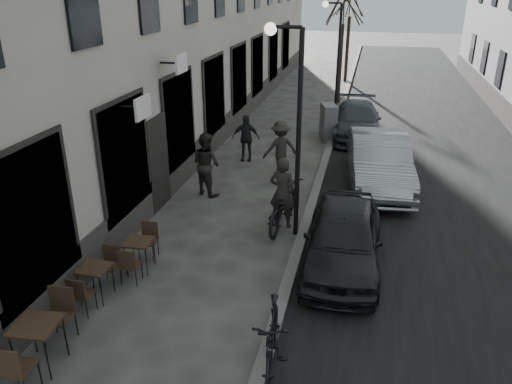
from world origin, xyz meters
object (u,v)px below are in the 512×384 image
at_px(tree_near, 344,8).
at_px(moped, 272,339).
at_px(bistro_set_a, 39,340).
at_px(utility_cabinet, 328,122).
at_px(streetlamp_near, 292,111).
at_px(pedestrian_far, 246,138).
at_px(car_far, 357,121).
at_px(pedestrian_mid, 280,148).
at_px(streetlamp_far, 335,47).
at_px(car_mid, 379,161).
at_px(bicycle, 282,206).
at_px(car_near, 343,237).
at_px(tree_far, 350,3).
at_px(bistro_set_c, 140,252).
at_px(pedestrian_near, 206,164).
at_px(bistro_set_b, 96,279).

distance_m(tree_near, moped, 20.21).
relative_size(bistro_set_a, utility_cabinet, 1.21).
bearing_deg(streetlamp_near, pedestrian_far, 115.07).
height_order(utility_cabinet, car_far, utility_cabinet).
bearing_deg(utility_cabinet, moped, -105.96).
xyz_separation_m(streetlamp_near, bistro_set_a, (-3.20, -5.59, -2.64)).
bearing_deg(pedestrian_mid, streetlamp_far, -126.50).
relative_size(pedestrian_mid, pedestrian_far, 1.09).
xyz_separation_m(streetlamp_near, car_mid, (2.15, 3.76, -2.35)).
bearing_deg(moped, bicycle, 92.12).
relative_size(pedestrian_far, car_near, 0.40).
bearing_deg(car_far, tree_far, 92.64).
xyz_separation_m(tree_near, car_mid, (2.08, -11.24, -3.86)).
distance_m(bistro_set_c, car_near, 4.50).
distance_m(utility_cabinet, car_far, 1.31).
bearing_deg(tree_far, streetlamp_near, -90.20).
xyz_separation_m(utility_cabinet, pedestrian_mid, (-1.17, -4.16, 0.18)).
bearing_deg(utility_cabinet, pedestrian_near, -132.95).
distance_m(streetlamp_near, car_near, 3.10).
distance_m(tree_far, bistro_set_c, 24.00).
height_order(utility_cabinet, bicycle, utility_cabinet).
distance_m(car_mid, car_far, 5.31).
bearing_deg(tree_near, bicycle, -91.23).
bearing_deg(moped, car_near, 69.52).
distance_m(pedestrian_far, car_near, 7.47).
bearing_deg(bistro_set_b, pedestrian_mid, 73.54).
bearing_deg(car_near, tree_far, 93.02).
xyz_separation_m(streetlamp_far, bistro_set_c, (-2.92, -14.43, -2.73)).
relative_size(car_mid, car_far, 1.07).
xyz_separation_m(bistro_set_b, utility_cabinet, (3.49, 11.88, 0.29)).
bearing_deg(bistro_set_c, moped, -38.21).
height_order(bistro_set_a, car_far, car_far).
xyz_separation_m(tree_far, bicycle, (-0.31, -20.63, -4.09)).
relative_size(pedestrian_near, car_mid, 0.39).
relative_size(bistro_set_a, pedestrian_near, 0.92).
bearing_deg(pedestrian_far, bistro_set_c, -100.05).
bearing_deg(streetlamp_far, moped, -88.22).
xyz_separation_m(tree_far, pedestrian_far, (-2.49, -15.84, -3.84)).
relative_size(tree_near, pedestrian_mid, 3.18).
distance_m(bistro_set_b, pedestrian_far, 8.84).
bearing_deg(bistro_set_c, car_mid, 46.88).
bearing_deg(car_near, utility_cabinet, 96.90).
xyz_separation_m(bistro_set_a, pedestrian_far, (0.79, 10.75, 0.30)).
relative_size(tree_far, pedestrian_far, 3.48).
xyz_separation_m(bistro_set_b, pedestrian_near, (0.49, 5.60, 0.51)).
relative_size(tree_near, bistro_set_c, 3.97).
relative_size(streetlamp_near, car_mid, 1.04).
relative_size(tree_near, bistro_set_a, 3.29).
distance_m(pedestrian_far, car_far, 5.33).
xyz_separation_m(bicycle, moped, (0.76, -5.15, 0.01)).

